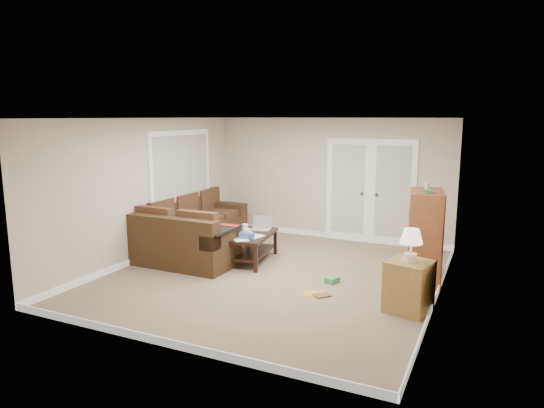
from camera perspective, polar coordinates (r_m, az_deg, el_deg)
The scene contains 17 objects.
floor at distance 7.89m, azimuth 0.27°, elevation -8.40°, with size 5.50×5.50×0.00m, color gray.
ceiling at distance 7.48m, azimuth 0.29°, elevation 10.06°, with size 5.00×5.50×0.02m, color silver.
wall_left at distance 8.92m, azimuth -14.47°, elevation 1.71°, with size 0.02×5.50×2.50m, color beige.
wall_right at distance 6.94m, azimuth 19.38°, elevation -0.93°, with size 0.02×5.50×2.50m, color beige.
wall_back at distance 10.12m, azimuth 6.83°, elevation 2.95°, with size 5.00×0.02×2.50m, color beige.
wall_front at distance 5.27m, azimuth -12.39°, elevation -4.00°, with size 5.00×0.02×2.50m, color beige.
baseboards at distance 7.88m, azimuth 0.27°, elevation -8.06°, with size 5.00×5.50×0.10m, color white, non-canonical shape.
french_doors at distance 9.89m, azimuth 11.42°, elevation 1.39°, with size 1.80×0.05×2.13m.
window_left at distance 9.64m, azimuth -10.61°, elevation 4.28°, with size 0.05×1.92×1.42m.
sectional_sofa at distance 9.24m, azimuth -9.57°, elevation -3.50°, with size 1.95×2.92×0.90m.
coffee_table at distance 8.58m, azimuth -2.30°, elevation -4.97°, with size 0.78×1.30×0.83m.
tv_armoire at distance 7.82m, azimuth 17.51°, elevation -3.61°, with size 0.63×0.96×1.52m.
side_cabinet at distance 6.64m, azimuth 15.82°, elevation -8.82°, with size 0.63×0.63×1.11m.
space_heater at distance 9.56m, azimuth 18.07°, elevation -4.73°, with size 0.11×0.09×0.27m, color silver.
floor_magazine at distance 7.15m, azimuth 4.94°, elevation -10.44°, with size 0.30×0.24×0.01m, color gold.
floor_greenbox at distance 7.61m, azimuth 7.07°, elevation -8.86°, with size 0.16×0.21×0.08m, color #3C864E.
floor_book at distance 7.15m, azimuth 5.54°, elevation -10.41°, with size 0.18×0.24×0.02m, color brown.
Camera 1 is at (3.14, -6.79, 2.53)m, focal length 32.00 mm.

